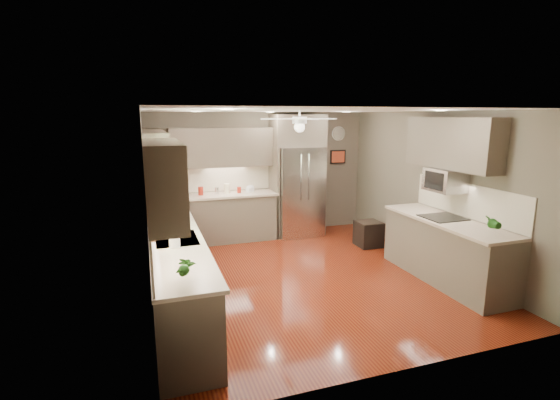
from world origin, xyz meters
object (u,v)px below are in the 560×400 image
canister_b (217,190)px  potted_plant_left (187,267)px  soap_bottle (164,226)px  stool (368,234)px  canister_c (227,189)px  bowl (250,191)px  canister_a (201,191)px  microwave (445,180)px  refrigerator (298,178)px  canister_d (239,190)px  potted_plant_right (493,223)px  paper_towel (174,235)px

canister_b → potted_plant_left: 4.29m
soap_bottle → stool: size_ratio=0.39×
canister_c → bowl: bearing=-3.3°
canister_a → microwave: 4.32m
canister_b → microwave: size_ratio=0.23×
canister_a → refrigerator: size_ratio=0.06×
soap_bottle → canister_d: bearing=57.6°
potted_plant_right → stool: potted_plant_right is taller
potted_plant_right → refrigerator: size_ratio=0.12×
canister_b → paper_towel: 3.24m
bowl → microwave: microwave is taller
canister_c → stool: canister_c is taller
canister_d → bowl: canister_d is taller
canister_a → potted_plant_left: potted_plant_left is taller
refrigerator → canister_c: bearing=176.3°
canister_a → stool: size_ratio=0.32×
canister_a → potted_plant_left: bearing=-99.3°
soap_bottle → canister_a: bearing=71.9°
canister_a → potted_plant_right: (3.18, -3.80, 0.07)m
canister_b → canister_d: size_ratio=1.06×
potted_plant_left → potted_plant_right: size_ratio=1.07×
soap_bottle → bowl: (1.77, 2.45, -0.07)m
refrigerator → microwave: bearing=-63.9°
canister_b → soap_bottle: size_ratio=0.65×
microwave → refrigerator: bearing=116.1°
stool → paper_towel: size_ratio=1.59×
soap_bottle → stool: soap_bottle is taller
refrigerator → microwave: (1.33, -2.71, 0.29)m
potted_plant_left → stool: size_ratio=0.64×
bowl → refrigerator: bearing=-3.9°
canister_d → stool: canister_d is taller
refrigerator → stool: size_ratio=4.94×
canister_c → potted_plant_left: 4.35m
canister_a → refrigerator: bearing=-1.6°
soap_bottle → refrigerator: bearing=40.8°
canister_a → canister_d: 0.74m
canister_b → microwave: (2.97, -2.79, 0.47)m
canister_b → refrigerator: refrigerator is taller
canister_c → soap_bottle: soap_bottle is taller
potted_plant_right → bowl: size_ratio=1.38×
canister_a → canister_c: size_ratio=0.83×
potted_plant_left → refrigerator: bearing=57.1°
canister_d → potted_plant_left: bearing=-109.0°
canister_d → soap_bottle: 2.87m
microwave → canister_b: bearing=136.9°
canister_c → potted_plant_right: bearing=-55.2°
canister_c → paper_towel: 3.32m
canister_b → stool: size_ratio=0.25×
stool → canister_a: bearing=157.6°
canister_a → canister_b: bearing=4.2°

